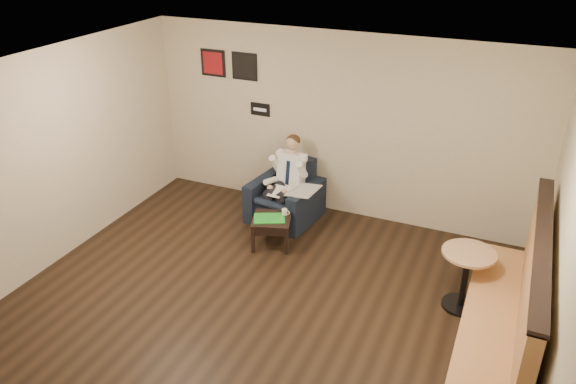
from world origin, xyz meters
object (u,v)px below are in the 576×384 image
at_px(armchair, 285,192).
at_px(banquette, 500,297).
at_px(smartphone, 276,213).
at_px(cafe_table, 465,280).
at_px(side_table, 272,231).
at_px(seated_man, 281,185).
at_px(coffee_mug, 285,212).
at_px(green_folder, 269,218).

distance_m(armchair, banquette, 3.72).
relative_size(smartphone, cafe_table, 0.17).
bearing_deg(smartphone, side_table, -97.35).
bearing_deg(side_table, banquette, -18.97).
height_order(seated_man, cafe_table, seated_man).
distance_m(coffee_mug, banquette, 3.21).
bearing_deg(green_folder, side_table, 51.59).
bearing_deg(coffee_mug, green_folder, -128.41).
distance_m(armchair, coffee_mug, 0.68).
distance_m(armchair, side_table, 0.83).
bearing_deg(green_folder, banquette, -18.40).
distance_m(side_table, cafe_table, 2.71).
xyz_separation_m(banquette, cafe_table, (-0.40, 0.70, -0.35)).
distance_m(side_table, green_folder, 0.22).
xyz_separation_m(seated_man, green_folder, (0.14, -0.69, -0.19)).
relative_size(side_table, banquette, 0.18).
xyz_separation_m(armchair, coffee_mug, (0.27, -0.62, 0.02)).
height_order(side_table, smartphone, smartphone).
relative_size(green_folder, coffee_mug, 4.74).
height_order(coffee_mug, smartphone, coffee_mug).
xyz_separation_m(smartphone, cafe_table, (2.68, -0.52, -0.05)).
distance_m(armchair, smartphone, 0.64).
xyz_separation_m(side_table, smartphone, (-0.00, 0.16, 0.22)).
bearing_deg(seated_man, green_folder, -71.23).
bearing_deg(cafe_table, coffee_mug, 168.48).
bearing_deg(banquette, smartphone, 158.43).
bearing_deg(smartphone, banquette, -29.48).
bearing_deg(banquette, coffee_mug, 157.54).
distance_m(side_table, banquette, 3.30).
relative_size(armchair, smartphone, 7.01).
bearing_deg(green_folder, smartphone, 83.94).
bearing_deg(side_table, green_folder, -128.41).
bearing_deg(banquette, seated_man, 151.98).
relative_size(coffee_mug, cafe_table, 0.12).
relative_size(side_table, green_folder, 1.22).
height_order(armchair, smartphone, armchair).
relative_size(seated_man, green_folder, 2.89).
bearing_deg(banquette, armchair, 150.27).
height_order(side_table, green_folder, green_folder).
xyz_separation_m(seated_man, coffee_mug, (0.29, -0.50, -0.15)).
xyz_separation_m(armchair, smartphone, (0.14, -0.62, -0.02)).
xyz_separation_m(side_table, cafe_table, (2.68, -0.36, 0.17)).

